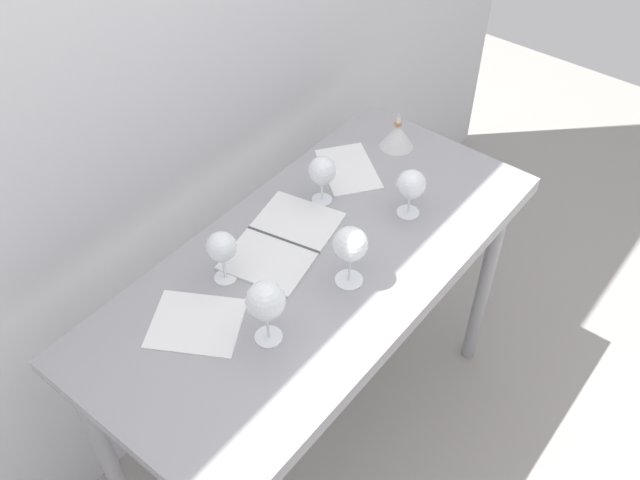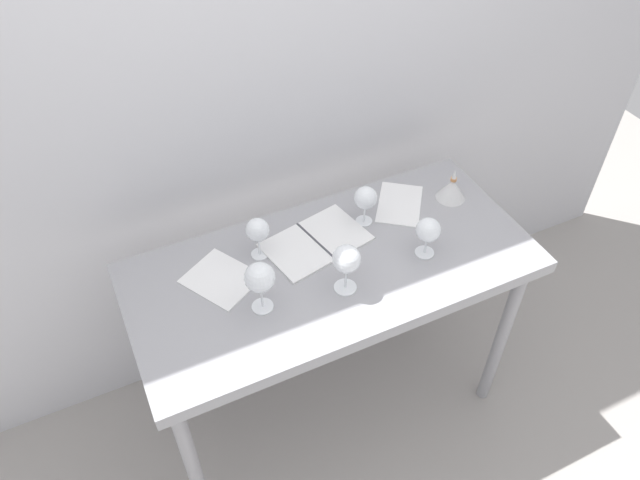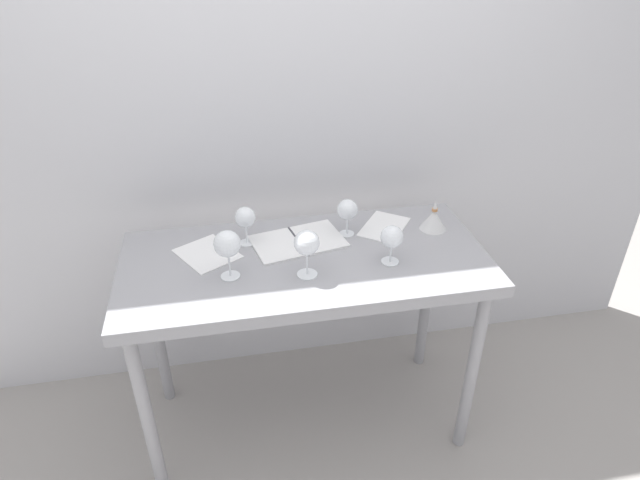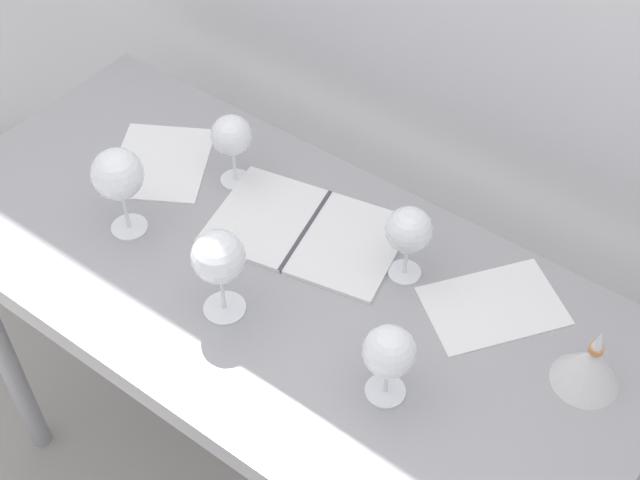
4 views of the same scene
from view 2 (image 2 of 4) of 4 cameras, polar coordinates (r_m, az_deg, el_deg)
ground_plane at (r=2.80m, az=0.87°, el=-14.92°), size 6.00×6.00×0.00m
back_wall at (r=2.18m, az=-4.59°, el=13.78°), size 3.80×0.04×2.60m
steel_counter at (r=2.15m, az=1.16°, el=-4.15°), size 1.40×0.65×0.90m
wine_glass_far_right at (r=2.16m, az=4.30°, el=3.89°), size 0.08×0.08×0.16m
wine_glass_near_left at (r=1.85m, az=-5.69°, el=-3.61°), size 0.10×0.10×0.19m
wine_glass_near_center at (r=1.90m, az=2.50°, el=-1.90°), size 0.09×0.09×0.18m
wine_glass_near_right at (r=2.06m, az=10.13°, el=0.85°), size 0.09×0.09×0.15m
wine_glass_far_left at (r=2.03m, az=-5.89°, el=0.87°), size 0.08×0.08×0.16m
open_notebook at (r=2.14m, az=-0.39°, el=-0.16°), size 0.40×0.30×0.01m
tasting_sheet_upper at (r=2.31m, az=7.49°, el=3.39°), size 0.27×0.28×0.00m
tasting_sheet_lower at (r=2.05m, az=-9.27°, el=-3.59°), size 0.28×0.29×0.00m
decanter_funnel at (r=2.35m, az=12.28°, el=4.73°), size 0.11×0.11×0.13m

